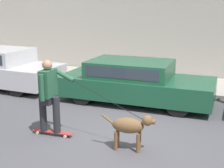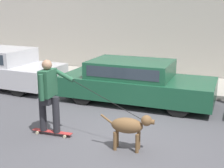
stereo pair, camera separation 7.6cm
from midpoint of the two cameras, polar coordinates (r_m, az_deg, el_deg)
name	(u,v)px [view 2 (the right image)]	position (r m, az deg, el deg)	size (l,w,h in m)	color
ground_plane	(116,135)	(7.06, 1.09, -9.26)	(36.00, 36.00, 0.00)	#47474C
back_wall	(178,3)	(12.51, 12.10, 14.33)	(32.00, 0.30, 5.81)	#ADA89E
sidewalk_curb	(166,83)	(11.47, 10.05, 0.16)	(30.00, 2.47, 0.14)	#A39E93
parked_car_0	(2,68)	(11.70, -19.23, 2.79)	(4.28, 1.93, 1.35)	black
parked_car_1	(135,82)	(9.22, 4.44, 0.38)	(4.50, 1.89, 1.24)	black
dog	(129,126)	(6.19, 3.57, -7.72)	(1.08, 0.39, 0.76)	brown
skateboarder	(49,93)	(6.87, -11.16, -1.67)	(2.64, 0.64, 1.70)	beige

